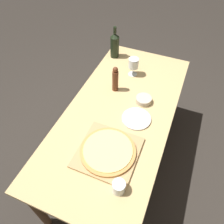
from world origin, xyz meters
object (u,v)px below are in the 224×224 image
wine_bottle (115,45)px  wine_glass (134,64)px  small_bowl (144,100)px  pizza (108,151)px  pepper_mill (115,79)px

wine_bottle → wine_glass: bearing=-37.8°
wine_glass → small_bowl: (0.19, -0.29, -0.09)m
wine_glass → small_bowl: wine_glass is taller
pizza → wine_bottle: wine_bottle is taller
wine_bottle → pepper_mill: wine_bottle is taller
pizza → wine_glass: wine_glass is taller
wine_glass → small_bowl: bearing=-57.1°
wine_glass → pepper_mill: bearing=-106.2°
wine_bottle → small_bowl: size_ratio=2.47×
small_bowl → wine_bottle: bearing=132.1°
pizza → wine_bottle: 1.07m
pepper_mill → wine_glass: (0.07, 0.24, 0.01)m
wine_bottle → pepper_mill: size_ratio=1.33×
wine_glass → pizza: bearing=-82.3°
wine_bottle → pepper_mill: 0.47m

